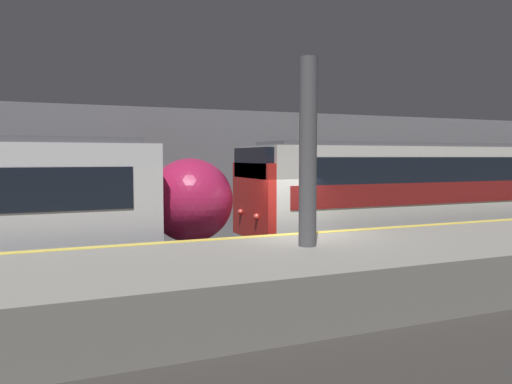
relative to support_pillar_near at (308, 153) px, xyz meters
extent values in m
plane|color=#33302D|center=(0.67, 1.80, -3.22)|extent=(120.00, 120.00, 0.00)
cube|color=gray|center=(0.67, -0.38, -2.66)|extent=(40.00, 4.37, 1.13)
cube|color=#EAD14C|center=(0.67, 1.65, -2.09)|extent=(40.00, 0.30, 0.01)
cube|color=gray|center=(0.67, 8.45, -0.76)|extent=(50.00, 0.15, 4.93)
cylinder|color=#56565B|center=(0.00, 0.00, 0.00)|extent=(0.40, 0.40, 4.19)
ellipsoid|color=#B21E4C|center=(-1.56, 4.16, -1.34)|extent=(2.42, 2.68, 2.42)
sphere|color=#F2EFCC|center=(-0.61, 4.16, -1.77)|extent=(0.20, 0.20, 0.20)
cube|color=black|center=(10.86, 4.16, -2.93)|extent=(19.04, 2.39, 0.58)
cube|color=silver|center=(10.86, 4.16, -1.20)|extent=(20.70, 2.91, 2.88)
cube|color=red|center=(0.39, 4.16, -1.43)|extent=(0.25, 2.85, 2.30)
cube|color=black|center=(0.39, 4.16, -0.27)|extent=(0.25, 2.56, 0.92)
sphere|color=#EA4C42|center=(0.23, 3.50, -1.83)|extent=(0.18, 0.18, 0.18)
sphere|color=#EA4C42|center=(0.23, 4.81, -1.83)|extent=(0.18, 0.18, 0.18)
cube|color=#4C4C51|center=(10.86, 4.16, 0.31)|extent=(19.87, 2.09, 0.14)
camera|label=1|loc=(-5.36, -9.79, -0.10)|focal=35.00mm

